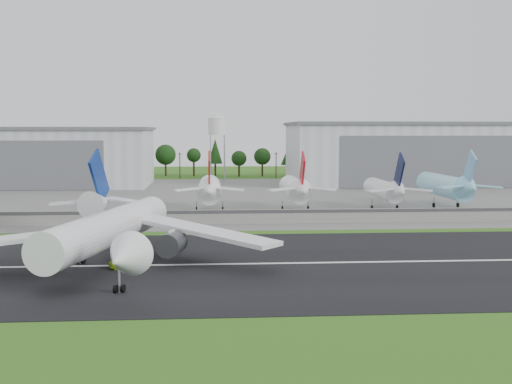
{
  "coord_description": "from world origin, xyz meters",
  "views": [
    {
      "loc": [
        -7.56,
        -92.86,
        21.73
      ],
      "look_at": [
        1.66,
        40.0,
        9.0
      ],
      "focal_mm": 45.0,
      "sensor_mm": 36.0,
      "label": 1
    }
  ],
  "objects": [
    {
      "name": "ground",
      "position": [
        0.0,
        0.0,
        0.0
      ],
      "size": [
        600.0,
        600.0,
        0.0
      ],
      "primitive_type": "plane",
      "color": "#396C19",
      "rests_on": "ground"
    },
    {
      "name": "runway",
      "position": [
        0.0,
        10.0,
        0.05
      ],
      "size": [
        320.0,
        60.0,
        0.1
      ],
      "primitive_type": "cube",
      "color": "black",
      "rests_on": "ground"
    },
    {
      "name": "runway_centerline",
      "position": [
        0.0,
        10.0,
        0.11
      ],
      "size": [
        220.0,
        1.0,
        0.02
      ],
      "primitive_type": "cube",
      "color": "white",
      "rests_on": "runway"
    },
    {
      "name": "apron",
      "position": [
        0.0,
        120.0,
        0.05
      ],
      "size": [
        320.0,
        150.0,
        0.1
      ],
      "primitive_type": "cube",
      "color": "slate",
      "rests_on": "ground"
    },
    {
      "name": "blast_fence",
      "position": [
        0.0,
        54.99,
        1.81
      ],
      "size": [
        240.0,
        0.61,
        3.5
      ],
      "color": "gray",
      "rests_on": "ground"
    },
    {
      "name": "hangar_west",
      "position": [
        -80.0,
        164.92,
        11.63
      ],
      "size": [
        97.0,
        44.0,
        23.2
      ],
      "color": "silver",
      "rests_on": "ground"
    },
    {
      "name": "hangar_east",
      "position": [
        75.0,
        164.92,
        12.63
      ],
      "size": [
        102.0,
        47.0,
        25.2
      ],
      "color": "silver",
      "rests_on": "ground"
    },
    {
      "name": "water_tower",
      "position": [
        -5.0,
        185.0,
        24.55
      ],
      "size": [
        8.4,
        8.4,
        29.4
      ],
      "color": "#99999E",
      "rests_on": "ground"
    },
    {
      "name": "utility_poles",
      "position": [
        0.0,
        200.0,
        0.0
      ],
      "size": [
        230.0,
        3.0,
        12.0
      ],
      "primitive_type": null,
      "color": "black",
      "rests_on": "ground"
    },
    {
      "name": "treeline",
      "position": [
        0.0,
        215.0,
        0.0
      ],
      "size": [
        320.0,
        16.0,
        22.0
      ],
      "primitive_type": null,
      "color": "black",
      "rests_on": "ground"
    },
    {
      "name": "main_airliner",
      "position": [
        -23.92,
        9.57,
        4.89
      ],
      "size": [
        55.86,
        58.78,
        18.17
      ],
      "rotation": [
        0.0,
        0.0,
        2.92
      ],
      "color": "white",
      "rests_on": "runway"
    },
    {
      "name": "ground_vehicle",
      "position": [
        -21.22,
        8.2,
        0.84
      ],
      "size": [
        5.86,
        4.24,
        1.48
      ],
      "primitive_type": "imported",
      "rotation": [
        0.0,
        0.0,
        1.95
      ],
      "color": "#8AC417",
      "rests_on": "runway"
    },
    {
      "name": "parked_jet_red_a",
      "position": [
        -8.17,
        76.59,
        6.35
      ],
      "size": [
        7.36,
        31.29,
        16.87
      ],
      "color": "white",
      "rests_on": "ground"
    },
    {
      "name": "parked_jet_red_b",
      "position": [
        14.93,
        76.57,
        6.23
      ],
      "size": [
        7.36,
        31.29,
        16.74
      ],
      "color": "white",
      "rests_on": "ground"
    },
    {
      "name": "parked_jet_navy",
      "position": [
        39.5,
        76.51,
        5.9
      ],
      "size": [
        7.36,
        31.29,
        16.38
      ],
      "color": "white",
      "rests_on": "ground"
    },
    {
      "name": "parked_jet_skyblue",
      "position": [
        58.49,
        81.59,
        6.35
      ],
      "size": [
        7.36,
        37.29,
        16.92
      ],
      "color": "#8BD5F0",
      "rests_on": "ground"
    }
  ]
}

